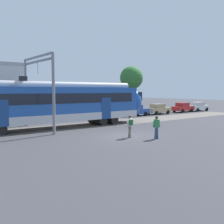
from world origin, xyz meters
The scene contains 9 objects.
ground_plane centered at (0.00, 0.00, 0.00)m, with size 160.00×160.00×0.00m, color #38383D.
pedestrian_white centered at (-0.16, -0.63, 0.99)m, with size 0.59×0.62×1.67m.
pedestrian_green centered at (1.04, -2.18, 0.96)m, with size 0.67×0.51×1.67m.
parked_car_blue centered at (11.26, 11.54, 0.78)m, with size 4.01×1.79×1.54m.
parked_car_tan centered at (15.92, 11.58, 0.78)m, with size 4.01×1.78×1.54m.
parked_car_red centered at (21.92, 11.75, 0.78)m, with size 4.08×1.93×1.54m.
parked_car_white centered at (25.96, 11.68, 0.78)m, with size 4.07×1.89×1.54m.
catenary_gantry centered at (-4.03, 7.31, 4.31)m, with size 0.24×6.64×6.53m.
street_tree_right centered at (18.56, 20.65, 5.78)m, with size 4.16×4.16×7.88m.
Camera 1 is at (-12.79, -15.21, 3.49)m, focal length 42.00 mm.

